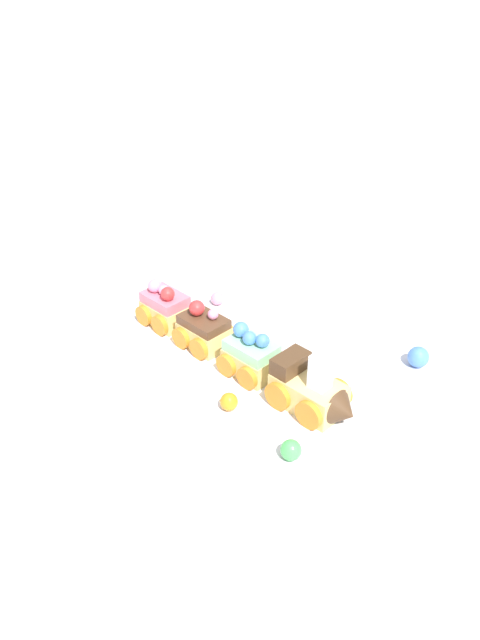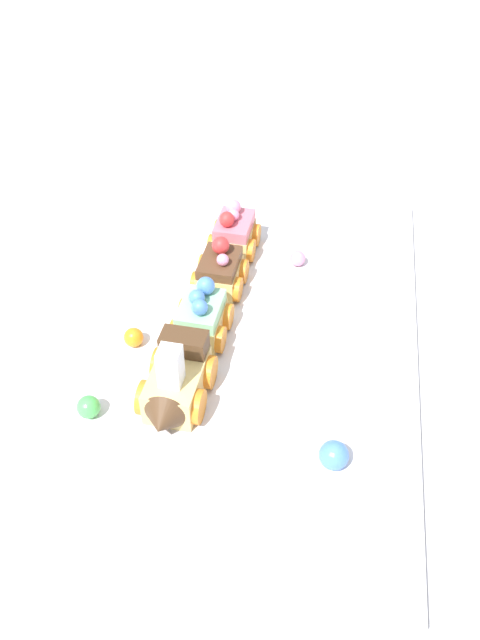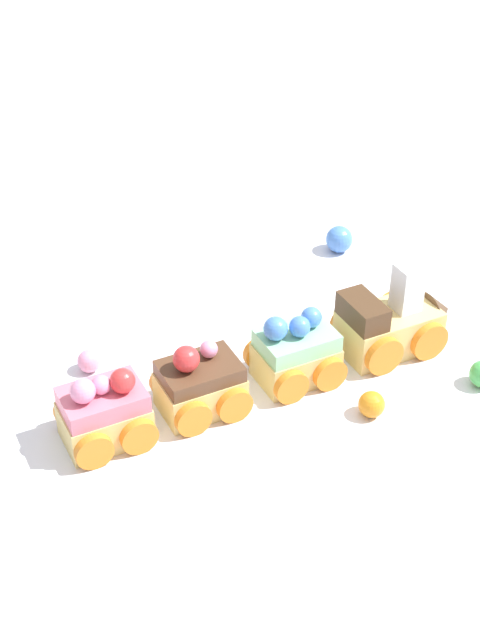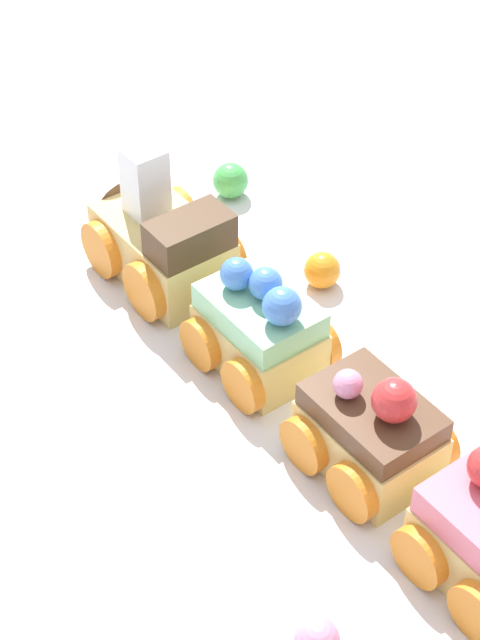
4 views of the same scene
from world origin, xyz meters
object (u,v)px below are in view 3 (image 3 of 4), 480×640
cake_car_chocolate (200,385)px  gumball_pink (89,361)px  cake_train_locomotive (396,323)px  cake_car_strawberry (104,414)px  gumball_orange (372,404)px  cake_car_mint (296,353)px  gumball_blue (339,239)px

cake_car_chocolate → gumball_pink: (-0.06, 0.09, -0.01)m
cake_train_locomotive → cake_car_strawberry: 0.27m
cake_car_chocolate → cake_train_locomotive: bearing=-0.0°
gumball_orange → gumball_pink: bearing=138.1°
cake_car_mint → cake_car_chocolate: size_ratio=1.00×
cake_car_mint → cake_car_chocolate: (-0.09, 0.00, -0.00)m
gumball_blue → cake_car_chocolate: bearing=-146.7°
cake_train_locomotive → gumball_orange: bearing=-135.1°
cake_car_mint → gumball_pink: (-0.15, 0.09, -0.02)m
cake_car_chocolate → gumball_orange: bearing=-30.3°
cake_car_chocolate → gumball_orange: cake_car_chocolate is taller
gumball_pink → cake_train_locomotive: bearing=-20.5°
gumball_blue → gumball_orange: gumball_blue is taller
cake_train_locomotive → cake_car_mint: (-0.10, 0.00, 0.00)m
cake_train_locomotive → cake_car_strawberry: (-0.27, 0.01, 0.00)m
cake_car_strawberry → gumball_pink: size_ratio=3.35×
cake_car_strawberry → gumball_pink: 0.09m
cake_train_locomotive → gumball_pink: cake_train_locomotive is taller
gumball_pink → gumball_blue: 0.31m
cake_car_mint → gumball_pink: 0.18m
cake_train_locomotive → gumball_orange: size_ratio=4.97×
cake_car_mint → cake_car_strawberry: bearing=-179.8°
cake_car_mint → cake_car_strawberry: (-0.17, 0.00, -0.00)m
cake_train_locomotive → cake_car_mint: bearing=180.0°
cake_car_chocolate → gumball_orange: 0.14m
cake_car_chocolate → cake_car_strawberry: same height
cake_car_strawberry → gumball_blue: size_ratio=2.42×
gumball_blue → gumball_orange: size_ratio=1.28×
cake_car_mint → cake_car_chocolate: bearing=-180.0°
cake_car_chocolate → gumball_blue: 0.28m
cake_train_locomotive → cake_car_mint: size_ratio=1.61×
cake_car_mint → cake_car_strawberry: 0.17m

